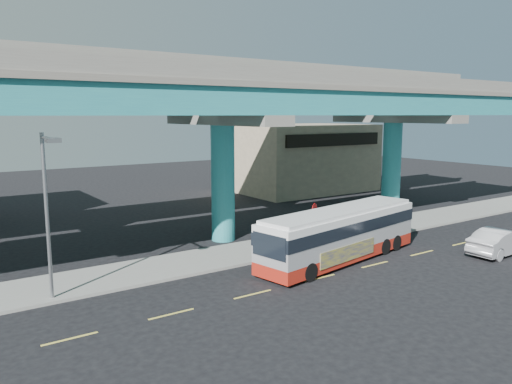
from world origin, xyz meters
TOP-DOWN VIEW (x-y plane):
  - ground at (0.00, 0.00)m, footprint 120.00×120.00m
  - sidewalk at (0.00, 5.50)m, footprint 70.00×4.00m
  - lane_markings at (-0.00, -0.30)m, footprint 58.00×0.12m
  - viaduct at (-0.00, 9.11)m, footprint 52.00×12.40m
  - building_beige at (18.00, 22.98)m, footprint 14.00×10.23m
  - transit_bus at (2.99, 1.35)m, footprint 11.63×4.39m
  - sedan at (11.49, -3.04)m, footprint 1.87×4.79m
  - street_lamp at (-11.65, 3.46)m, footprint 0.50×2.36m
  - stop_sign at (3.52, 4.18)m, footprint 0.72×0.37m

SIDE VIEW (x-z plane):
  - ground at x=0.00m, z-range 0.00..0.00m
  - lane_markings at x=0.00m, z-range 0.00..0.01m
  - sidewalk at x=0.00m, z-range 0.00..0.15m
  - sedan at x=11.49m, z-range 0.00..1.55m
  - transit_bus at x=2.99m, z-range 0.14..3.06m
  - stop_sign at x=3.52m, z-range 0.73..3.36m
  - building_beige at x=18.00m, z-range 0.01..7.01m
  - street_lamp at x=-11.65m, z-range 1.26..8.42m
  - viaduct at x=0.00m, z-range 3.29..14.99m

